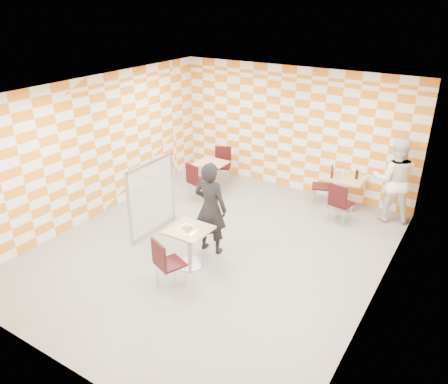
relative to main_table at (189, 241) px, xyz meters
name	(u,v)px	position (x,y,z in m)	size (l,w,h in m)	color
room_shell	(229,168)	(0.06, 1.25, 0.99)	(7.00, 7.00, 7.00)	gray
main_table	(189,241)	(0.00, 0.00, 0.00)	(0.70, 0.70, 0.75)	tan
second_table	(347,188)	(1.65, 3.76, 0.00)	(0.70, 0.70, 0.75)	tan
empty_table	(211,172)	(-1.50, 2.93, 0.00)	(0.70, 0.70, 0.75)	tan
chair_main_front	(165,261)	(0.07, -0.76, 0.04)	(0.55, 0.55, 0.92)	black
chair_second_front	(339,201)	(1.74, 2.94, 0.04)	(0.49, 0.50, 0.92)	black
chair_second_side	(326,183)	(1.17, 3.69, 0.04)	(0.54, 0.54, 0.92)	black
chair_empty_near	(196,179)	(-1.49, 2.29, 0.04)	(0.52, 0.52, 0.92)	black
chair_empty_far	(223,162)	(-1.57, 3.60, 0.04)	(0.56, 0.57, 0.92)	black
partition	(152,197)	(-1.35, 0.60, 0.28)	(0.08, 1.38, 1.55)	white
man_dark	(211,208)	(0.03, 0.64, 0.39)	(0.65, 0.43, 1.79)	black
man_white	(394,180)	(2.61, 3.76, 0.42)	(0.90, 0.70, 1.86)	white
pizza_on_foil	(188,228)	(0.00, -0.02, 0.26)	(0.40, 0.40, 0.04)	silver
sport_bottle	(343,171)	(1.47, 3.89, 0.33)	(0.06, 0.06, 0.20)	white
soda_bottle	(357,174)	(1.81, 3.81, 0.34)	(0.07, 0.07, 0.23)	black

